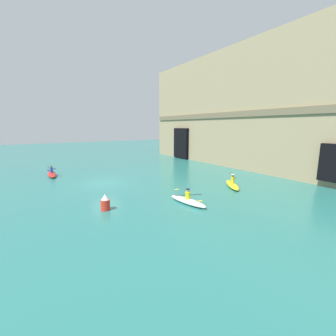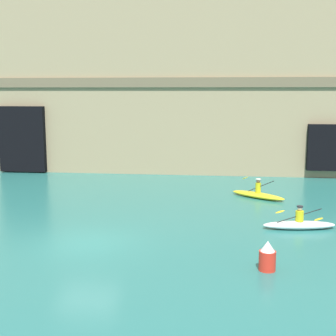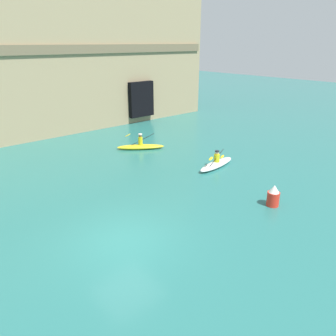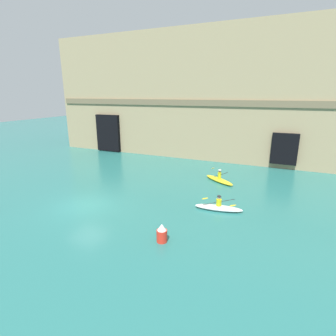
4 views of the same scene
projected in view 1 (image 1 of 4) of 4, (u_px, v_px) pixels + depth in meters
name	position (u px, v px, depth m)	size (l,w,h in m)	color
ground_plane	(105.00, 183.00, 21.12)	(120.00, 120.00, 0.00)	#28706B
cliff_bluff	(257.00, 109.00, 28.64)	(37.42, 7.54, 14.82)	#9E8966
kayak_white	(188.00, 201.00, 15.39)	(3.30, 1.19, 1.06)	white
kayak_yellow	(232.00, 184.00, 19.71)	(3.19, 2.55, 1.18)	yellow
kayak_red	(52.00, 174.00, 24.08)	(3.61, 0.89, 1.14)	red
marker_buoy	(105.00, 203.00, 14.17)	(0.58, 0.58, 1.05)	red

